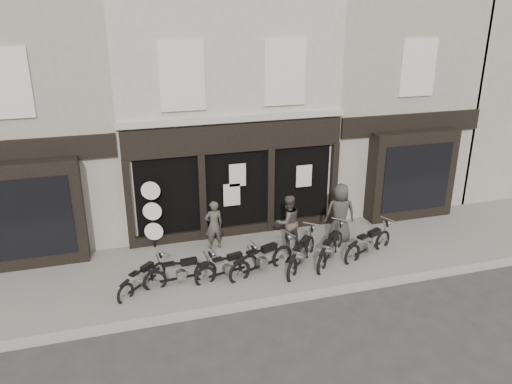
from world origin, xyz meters
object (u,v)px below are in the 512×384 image
object	(u,v)px
motorcycle_3	(262,262)
man_left	(214,225)
motorcycle_2	(228,268)
motorcycle_4	(301,256)
motorcycle_6	(368,245)
man_centre	(288,222)
motorcycle_5	(330,250)
motorcycle_0	(143,280)
motorcycle_1	(181,274)
man_right	(340,213)
advert_sign_post	(153,217)

from	to	relation	value
motorcycle_3	man_left	size ratio (longest dim) A/B	1.36
motorcycle_2	motorcycle_4	size ratio (longest dim) A/B	1.06
motorcycle_6	man_centre	bearing A→B (deg)	128.27
motorcycle_5	man_centre	size ratio (longest dim) A/B	1.04
motorcycle_5	motorcycle_6	distance (m)	1.27
motorcycle_2	man_left	size ratio (longest dim) A/B	1.24
motorcycle_0	motorcycle_1	size ratio (longest dim) A/B	0.72
motorcycle_1	motorcycle_2	bearing A→B (deg)	-6.67
motorcycle_0	man_right	world-z (taller)	man_right
motorcycle_4	motorcycle_5	bearing A→B (deg)	-43.54
motorcycle_0	advert_sign_post	bearing A→B (deg)	33.51
motorcycle_2	man_centre	distance (m)	2.66
motorcycle_0	advert_sign_post	world-z (taller)	advert_sign_post
motorcycle_5	motorcycle_6	xyz separation A→B (m)	(1.27, -0.03, -0.01)
motorcycle_0	man_right	size ratio (longest dim) A/B	0.77
motorcycle_1	motorcycle_6	bearing A→B (deg)	-4.79
motorcycle_3	man_centre	xyz separation A→B (m)	(1.23, 1.27, 0.56)
motorcycle_3	motorcycle_4	distance (m)	1.22
man_left	motorcycle_5	bearing A→B (deg)	146.96
motorcycle_5	man_right	bearing A→B (deg)	6.17
motorcycle_0	man_right	distance (m)	6.52
motorcycle_2	motorcycle_3	distance (m)	1.02
motorcycle_5	advert_sign_post	xyz separation A→B (m)	(-5.02, 2.34, 0.75)
motorcycle_4	man_centre	distance (m)	1.37
man_left	man_centre	size ratio (longest dim) A/B	0.91
motorcycle_0	motorcycle_4	distance (m)	4.60
motorcycle_1	motorcycle_3	size ratio (longest dim) A/B	0.97
motorcycle_1	motorcycle_5	bearing A→B (deg)	-4.27
man_left	man_centre	distance (m)	2.32
motorcycle_4	man_left	world-z (taller)	man_left
motorcycle_1	man_left	world-z (taller)	man_left
man_centre	man_right	size ratio (longest dim) A/B	0.89
motorcycle_0	man_centre	distance (m)	4.81
motorcycle_0	motorcycle_3	distance (m)	3.38
motorcycle_3	motorcycle_5	world-z (taller)	motorcycle_3
motorcycle_4	motorcycle_2	bearing A→B (deg)	131.25
motorcycle_3	man_right	bearing A→B (deg)	1.36
man_right	motorcycle_0	bearing A→B (deg)	23.11
man_left	man_right	xyz separation A→B (m)	(4.00, -0.67, 0.18)
motorcycle_0	motorcycle_2	size ratio (longest dim) A/B	0.77
man_right	advert_sign_post	distance (m)	5.96
motorcycle_3	motorcycle_6	world-z (taller)	motorcycle_3
motorcycle_3	man_centre	size ratio (longest dim) A/B	1.23
motorcycle_5	man_left	distance (m)	3.69
man_centre	advert_sign_post	size ratio (longest dim) A/B	0.72
motorcycle_3	man_left	world-z (taller)	man_left
motorcycle_4	advert_sign_post	world-z (taller)	advert_sign_post
motorcycle_0	motorcycle_5	bearing A→B (deg)	-42.87
motorcycle_1	man_left	distance (m)	2.34
man_left	man_right	bearing A→B (deg)	166.29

